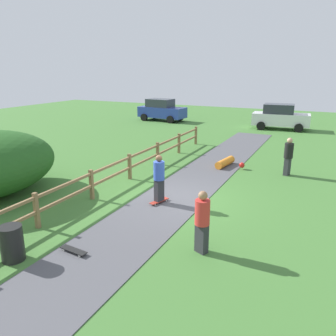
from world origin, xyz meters
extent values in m
plane|color=#427533|center=(0.00, 0.00, 0.00)|extent=(60.00, 60.00, 0.00)
cube|color=#515156|center=(0.00, 0.00, 0.01)|extent=(2.40, 28.00, 0.02)
cube|color=olive|center=(-2.60, -3.86, 0.55)|extent=(0.12, 0.12, 1.10)
cube|color=olive|center=(-2.60, -1.29, 0.55)|extent=(0.12, 0.12, 1.10)
cube|color=olive|center=(-2.60, 1.29, 0.55)|extent=(0.12, 0.12, 1.10)
cube|color=olive|center=(-2.60, 3.86, 0.55)|extent=(0.12, 0.12, 1.10)
cube|color=olive|center=(-2.60, 6.43, 0.55)|extent=(0.12, 0.12, 1.10)
cube|color=olive|center=(-2.60, 9.00, 0.55)|extent=(0.12, 0.12, 1.10)
cube|color=olive|center=(-2.60, 0.00, 0.50)|extent=(0.08, 18.00, 0.09)
cube|color=olive|center=(-2.60, 0.00, 0.95)|extent=(0.08, 18.00, 0.09)
cylinder|color=black|center=(-1.80, -5.42, 0.45)|extent=(0.56, 0.56, 0.90)
cube|color=#B23326|center=(-0.23, -0.60, 0.09)|extent=(0.42, 0.82, 0.02)
cylinder|color=silver|center=(-0.22, -0.31, 0.05)|extent=(0.05, 0.07, 0.06)
cylinder|color=silver|center=(-0.08, -0.35, 0.05)|extent=(0.05, 0.07, 0.06)
cylinder|color=silver|center=(-0.38, -0.85, 0.05)|extent=(0.05, 0.07, 0.06)
cylinder|color=silver|center=(-0.24, -0.89, 0.05)|extent=(0.05, 0.07, 0.06)
cube|color=#2D2D33|center=(-0.23, -0.60, 0.49)|extent=(0.28, 0.36, 0.77)
cylinder|color=blue|center=(-0.23, -0.60, 1.19)|extent=(0.47, 0.47, 0.64)
sphere|color=brown|center=(-0.23, -0.60, 1.63)|extent=(0.23, 0.23, 0.23)
cylinder|color=orange|center=(0.49, 4.92, 0.20)|extent=(0.58, 1.51, 0.36)
sphere|color=red|center=(1.34, 4.79, 0.20)|extent=(0.26, 0.26, 0.26)
cube|color=black|center=(-0.67, -4.55, 0.09)|extent=(0.82, 0.28, 0.02)
cylinder|color=silver|center=(-0.95, -4.59, 0.05)|extent=(0.06, 0.04, 0.06)
cylinder|color=silver|center=(-0.94, -4.44, 0.05)|extent=(0.06, 0.04, 0.06)
cylinder|color=silver|center=(-0.40, -4.65, 0.05)|extent=(0.06, 0.04, 0.06)
cylinder|color=silver|center=(-0.38, -4.50, 0.05)|extent=(0.06, 0.04, 0.06)
cube|color=#2D2D33|center=(2.25, -3.06, 0.39)|extent=(0.37, 0.31, 0.78)
cylinder|color=red|center=(2.25, -3.06, 1.11)|extent=(0.50, 0.50, 0.65)
sphere|color=#9E704C|center=(2.25, -3.06, 1.55)|extent=(0.23, 0.23, 0.23)
cube|color=#2D2D33|center=(3.35, 4.77, 0.39)|extent=(0.28, 0.36, 0.79)
cylinder|color=black|center=(3.35, 4.77, 1.11)|extent=(0.47, 0.47, 0.66)
sphere|color=tan|center=(3.35, 4.77, 1.56)|extent=(0.24, 0.24, 0.24)
cube|color=silver|center=(1.33, 16.81, 0.77)|extent=(4.33, 2.04, 0.90)
cube|color=#2D333D|center=(1.13, 16.80, 1.57)|extent=(2.32, 1.74, 0.70)
cylinder|color=black|center=(2.60, 17.80, 0.32)|extent=(0.66, 0.29, 0.64)
cylinder|color=black|center=(2.74, 16.05, 0.32)|extent=(0.66, 0.29, 0.64)
cylinder|color=black|center=(-0.09, 17.58, 0.32)|extent=(0.66, 0.29, 0.64)
cylinder|color=black|center=(0.05, 15.83, 0.32)|extent=(0.66, 0.29, 0.64)
cube|color=#283D99|center=(-8.87, 16.81, 0.77)|extent=(4.33, 2.04, 0.90)
cube|color=#2D333D|center=(-9.07, 16.83, 1.57)|extent=(2.32, 1.74, 0.70)
cylinder|color=black|center=(-7.45, 17.58, 0.32)|extent=(0.66, 0.29, 0.64)
cylinder|color=black|center=(-7.59, 15.83, 0.32)|extent=(0.66, 0.29, 0.64)
cylinder|color=black|center=(-10.14, 17.80, 0.32)|extent=(0.66, 0.29, 0.64)
cylinder|color=black|center=(-10.28, 16.05, 0.32)|extent=(0.66, 0.29, 0.64)
camera|label=1|loc=(4.89, -10.50, 4.57)|focal=36.50mm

